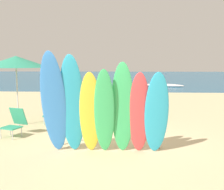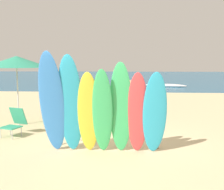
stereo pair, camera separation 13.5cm
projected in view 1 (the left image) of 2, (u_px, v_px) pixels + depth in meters
The scene contains 17 objects.
ground at pixel (121, 90), 20.82m from camera, with size 60.00×60.00×0.00m, color #D3BC8C.
ocean_water at pixel (124, 77), 39.29m from camera, with size 60.00×40.00×0.02m, color #235B7F.
surfboard_rack at pixel (107, 126), 6.88m from camera, with size 2.76×0.07×0.71m.
surfboard_blue_0 at pixel (54, 104), 6.24m from camera, with size 0.57×0.07×2.52m, color #337AD1.
surfboard_teal_1 at pixel (72, 105), 6.27m from camera, with size 0.56×0.08×2.43m, color #289EC6.
surfboard_yellow_2 at pixel (90, 113), 6.33m from camera, with size 0.50×0.07×2.03m, color yellow.
surfboard_green_3 at pixel (104, 112), 6.29m from camera, with size 0.47×0.07×2.10m, color #38B266.
surfboard_green_4 at pixel (122, 108), 6.34m from camera, with size 0.53×0.06×2.23m, color #38B266.
surfboard_red_5 at pixel (139, 113), 6.34m from camera, with size 0.49×0.07×2.00m, color #D13D42.
surfboard_teal_6 at pixel (156, 114), 6.26m from camera, with size 0.55×0.08×2.03m, color #289EC6.
beachgoer_photographing at pixel (129, 96), 10.52m from camera, with size 0.43×0.42×1.48m.
beachgoer_strolling at pixel (92, 97), 9.83m from camera, with size 0.60×0.25×1.58m.
beachgoer_by_water at pixel (66, 95), 10.47m from camera, with size 0.41×0.49×1.56m.
beach_chair_red at pixel (51, 111), 9.77m from camera, with size 0.61×0.82×0.79m.
beach_chair_blue at pixel (15, 122), 7.96m from camera, with size 0.68×0.78×0.83m.
beach_umbrella at pixel (16, 62), 9.05m from camera, with size 2.19×2.19×2.37m.
distant_boat at pixel (163, 85), 23.62m from camera, with size 3.59×1.43×0.29m.
Camera 1 is at (0.52, -6.72, 2.18)m, focal length 43.55 mm.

